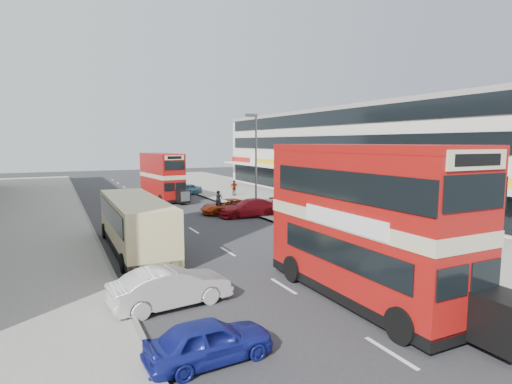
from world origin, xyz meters
TOP-DOWN VIEW (x-y plane):
  - ground at (0.00, 0.00)m, footprint 160.00×160.00m
  - road_surface at (0.00, 20.00)m, footprint 12.00×90.00m
  - pavement_right at (12.00, 20.00)m, footprint 12.00×90.00m
  - kerb_left at (-6.10, 20.00)m, footprint 0.20×90.00m
  - kerb_right at (6.10, 20.00)m, footprint 0.20×90.00m
  - commercial_row at (19.95, 22.00)m, footprint 9.90×46.20m
  - street_lamp at (6.52, 18.00)m, footprint 1.00×0.20m
  - bus_main at (2.00, -0.49)m, footprint 2.81×10.13m
  - bus_second at (1.63, 29.52)m, footprint 3.12×8.44m
  - coach at (-4.37, 10.51)m, footprint 2.61×10.02m
  - car_left_near at (-4.69, -2.20)m, footprint 3.56×1.61m
  - car_left_front at (-4.63, 2.00)m, footprint 4.46×1.99m
  - car_right_a at (5.52, 17.06)m, footprint 5.01×2.40m
  - car_right_b at (4.47, 19.11)m, footprint 4.44×2.13m
  - car_right_c at (4.91, 32.56)m, footprint 3.79×1.77m
  - pedestrian_near at (7.92, 14.58)m, footprint 0.68×0.66m
  - pedestrian_far at (9.24, 28.81)m, footprint 1.01×0.52m
  - cyclist at (3.62, 18.74)m, footprint 0.87×2.01m

SIDE VIEW (x-z plane):
  - ground at x=0.00m, z-range 0.00..0.00m
  - road_surface at x=0.00m, z-range 0.00..0.01m
  - pavement_right at x=12.00m, z-range 0.00..0.15m
  - kerb_left at x=-6.10m, z-range -0.01..0.15m
  - kerb_right at x=6.10m, z-range -0.01..0.15m
  - car_left_near at x=-4.69m, z-range 0.00..1.19m
  - car_right_b at x=4.47m, z-range 0.00..1.22m
  - car_right_c at x=4.91m, z-range 0.00..1.26m
  - cyclist at x=3.62m, z-range -0.34..1.67m
  - car_right_a at x=5.52m, z-range 0.00..1.41m
  - car_left_front at x=-4.63m, z-range 0.00..1.42m
  - pedestrian_near at x=7.92m, z-range 0.15..1.69m
  - pedestrian_far at x=9.24m, z-range 0.15..1.81m
  - coach at x=-4.37m, z-range 0.24..2.89m
  - bus_second at x=1.63m, z-range 0.12..4.73m
  - bus_main at x=2.00m, z-range 0.15..5.73m
  - commercial_row at x=19.95m, z-range 0.05..9.35m
  - street_lamp at x=6.52m, z-range 0.72..8.85m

